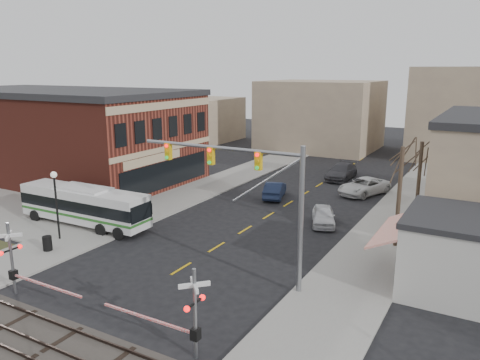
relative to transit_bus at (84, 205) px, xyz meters
name	(u,v)px	position (x,y,z in m)	size (l,w,h in m)	color
ground	(160,281)	(11.22, -4.89, -1.64)	(160.00, 160.00, 0.00)	black
sidewalk_west	(211,186)	(1.72, 15.11, -1.58)	(5.00, 60.00, 0.12)	gray
sidewalk_east	(403,213)	(20.72, 15.11, -1.58)	(5.00, 60.00, 0.12)	gray
plaza_west	(0,205)	(-10.78, 0.11, -1.59)	(20.00, 10.00, 0.11)	gray
ballast_strip	(40,354)	(11.22, -12.89, -1.61)	(160.00, 5.00, 0.06)	#332D28
rail_tracks	(39,352)	(11.22, -12.89, -1.52)	(160.00, 3.91, 0.14)	#2D231E
brick_building	(58,133)	(-15.76, 11.11, 3.17)	(30.40, 15.40, 9.60)	maroon
tree_east_a	(399,197)	(21.72, 7.11, 1.85)	(0.28, 0.28, 6.75)	#382B21
tree_east_b	(419,182)	(22.02, 13.11, 1.63)	(0.28, 0.28, 6.30)	#382B21
tree_east_c	(436,160)	(22.22, 21.11, 2.08)	(0.28, 0.28, 7.20)	#382B21
transit_bus	(84,205)	(0.00, 0.00, 0.00)	(11.23, 2.70, 2.88)	silver
traffic_signal_mast	(253,183)	(15.79, -2.27, 4.11)	(10.20, 0.30, 8.00)	gray
rr_crossing_west	(17,261)	(5.83, -9.86, 0.33)	(5.60, 1.36, 4.00)	gray
rr_crossing_east	(187,312)	(16.68, -9.81, 0.33)	(5.60, 1.36, 4.00)	gray
street_lamp	(55,192)	(0.88, -3.17, 1.88)	(0.44, 0.44, 4.82)	black
trash_bin	(47,243)	(2.00, -5.05, -1.04)	(0.60, 0.60, 0.96)	black
car_a	(323,216)	(15.87, 9.21, -0.93)	(1.69, 4.20, 1.43)	silver
car_b	(275,190)	(9.27, 14.41, -0.89)	(1.60, 4.58, 1.51)	#1B2644
car_c	(364,186)	(16.22, 19.61, -0.85)	(2.63, 5.71, 1.59)	silver
car_d	(341,172)	(12.37, 24.81, -0.82)	(2.31, 5.69, 1.65)	#3F3F44
pedestrian_near	(101,219)	(2.08, -0.40, -0.68)	(0.61, 0.40, 1.67)	#514641
pedestrian_far	(112,210)	(1.14, 1.77, -0.71)	(0.79, 0.61, 1.62)	#2C2D4D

